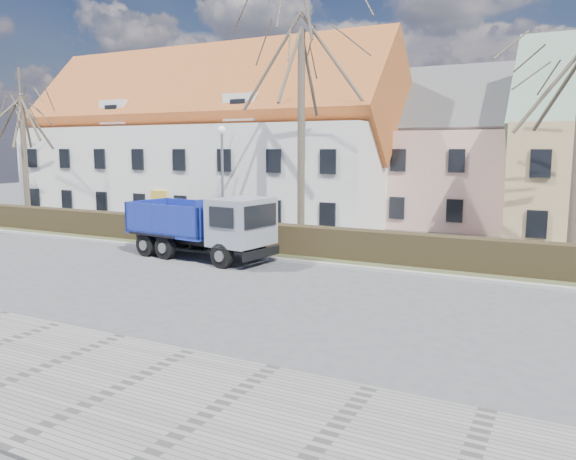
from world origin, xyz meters
The scene contains 13 objects.
ground centered at (0.00, 0.00, 0.00)m, with size 120.00×120.00×0.00m, color #49494C.
sidewalk_near centered at (0.00, -8.50, 0.04)m, with size 80.00×5.00×0.08m, color gray.
curb_far centered at (0.00, 4.60, 0.06)m, with size 80.00×0.30×0.12m, color #999792.
grass_strip centered at (0.00, 6.20, 0.05)m, with size 80.00×3.00×0.10m, color #3D4325.
hedge centered at (0.00, 6.00, 0.65)m, with size 60.00×0.90×1.30m, color black.
building_white centered at (-13.00, 16.00, 4.75)m, with size 26.80×10.80×9.50m, color silver, non-canonical shape.
building_pink centered at (4.00, 20.00, 4.00)m, with size 10.80×8.80×8.00m, color #D4A496, non-canonical shape.
tree_0 centered at (-22.00, 8.50, 4.95)m, with size 7.20×7.20×9.90m, color #4B4134, non-canonical shape.
tree_1 centered at (-2.00, 8.50, 6.33)m, with size 9.20×9.20×12.65m, color #4B4134, non-canonical shape.
dump_truck centered at (-4.75, 3.59, 1.43)m, with size 7.15×2.65×2.86m, color navy, non-canonical shape.
streetlight centered at (-5.60, 7.00, 2.98)m, with size 0.47×0.47×5.95m, color gray, non-canonical shape.
cart_frame centered at (-7.44, 4.84, 0.34)m, with size 0.73×0.42×0.67m, color silver, non-canonical shape.
parked_car_a centered at (-8.62, 9.57, 0.69)m, with size 1.62×4.03×1.37m, color black.
Camera 1 is at (10.07, -16.25, 4.79)m, focal length 35.00 mm.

